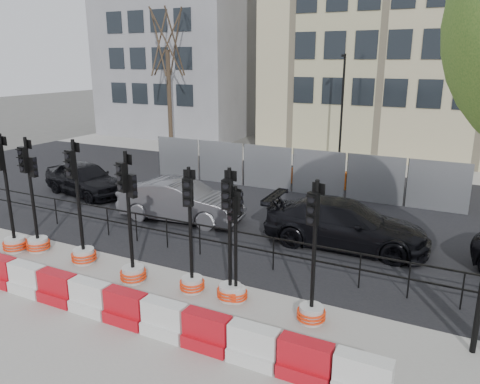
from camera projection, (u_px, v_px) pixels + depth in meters
The scene contains 22 objects.
ground at pixel (178, 270), 13.17m from camera, with size 120.00×120.00×0.00m, color #51514C.
sidewalk_near at pixel (103, 322), 10.59m from camera, with size 40.00×6.00×0.02m, color gray.
road at pixel (274, 204), 19.17m from camera, with size 40.00×14.00×0.03m, color black.
sidewalk_far at pixel (335, 162), 26.90m from camera, with size 40.00×4.00×0.02m, color gray.
building_grey at pixel (184, 42), 36.18m from camera, with size 11.00×9.06×14.00m.
building_cream at pixel (402, 4), 28.70m from camera, with size 15.00×10.06×18.00m.
kerb_railing at pixel (200, 234), 14.01m from camera, with size 18.00×0.04×1.00m.
heras_fencing at pixel (287, 172), 21.52m from camera, with size 14.33×1.72×2.00m.
lamp_post_far at pixel (342, 108), 24.93m from camera, with size 0.12×0.56×6.00m.
tree_bare_far at pixel (167, 44), 29.41m from camera, with size 2.00×2.00×9.00m.
barrier_row at pixel (108, 304), 10.66m from camera, with size 12.55×0.50×0.80m.
traffic_signal_a at pixel (12, 228), 14.26m from camera, with size 0.72×0.72×3.67m.
traffic_signal_b at pixel (36, 226), 14.24m from camera, with size 0.70×0.70×3.57m.
traffic_signal_c at pixel (82, 239), 13.43m from camera, with size 0.72×0.72×3.65m.
traffic_signal_d at pixel (132, 253), 12.25m from camera, with size 0.70×0.70×3.56m.
traffic_signal_e at pixel (191, 268), 11.78m from camera, with size 0.65×0.65×3.27m.
traffic_signal_f at pixel (230, 270), 11.34m from camera, with size 0.66×0.66×3.36m.
traffic_signal_g at pixel (235, 279), 11.35m from camera, with size 0.58×0.58×2.94m.
traffic_signal_h at pixel (312, 295), 10.39m from camera, with size 0.66×0.66×3.33m.
car_a at pixel (85, 179), 20.29m from camera, with size 4.60×2.66×1.47m, color black.
car_b at pixel (181, 201), 17.06m from camera, with size 4.71×2.09×1.50m, color #48494D.
car_c at pixel (345, 224), 14.67m from camera, with size 5.18×2.25×1.49m, color black.
Camera 1 is at (6.99, -9.97, 5.75)m, focal length 35.00 mm.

